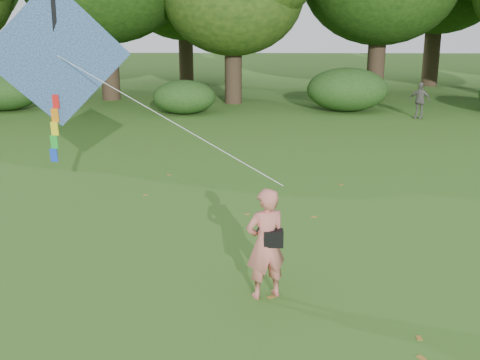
{
  "coord_description": "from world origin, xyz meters",
  "views": [
    {
      "loc": [
        -1.13,
        -8.23,
        4.51
      ],
      "look_at": [
        -1.33,
        2.0,
        1.5
      ],
      "focal_mm": 45.0,
      "sensor_mm": 36.0,
      "label": 1
    }
  ],
  "objects_px": {
    "man_kite_flyer": "(266,244)",
    "flying_kite": "(57,57)",
    "bystander_left": "(52,87)",
    "bystander_right": "(419,100)"
  },
  "relations": [
    {
      "from": "man_kite_flyer",
      "to": "flying_kite",
      "type": "height_order",
      "value": "flying_kite"
    },
    {
      "from": "man_kite_flyer",
      "to": "bystander_left",
      "type": "height_order",
      "value": "bystander_left"
    },
    {
      "from": "man_kite_flyer",
      "to": "bystander_right",
      "type": "bearing_deg",
      "value": -134.63
    },
    {
      "from": "bystander_left",
      "to": "flying_kite",
      "type": "bearing_deg",
      "value": -106.48
    },
    {
      "from": "bystander_right",
      "to": "flying_kite",
      "type": "distance_m",
      "value": 17.13
    },
    {
      "from": "flying_kite",
      "to": "man_kite_flyer",
      "type": "bearing_deg",
      "value": -32.09
    },
    {
      "from": "bystander_right",
      "to": "bystander_left",
      "type": "bearing_deg",
      "value": -156.74
    },
    {
      "from": "man_kite_flyer",
      "to": "flying_kite",
      "type": "xyz_separation_m",
      "value": [
        -3.81,
        2.39,
        2.66
      ]
    },
    {
      "from": "man_kite_flyer",
      "to": "flying_kite",
      "type": "distance_m",
      "value": 5.22
    },
    {
      "from": "bystander_right",
      "to": "flying_kite",
      "type": "xyz_separation_m",
      "value": [
        -10.39,
        -13.33,
        2.83
      ]
    }
  ]
}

